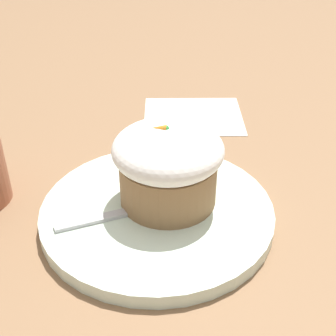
# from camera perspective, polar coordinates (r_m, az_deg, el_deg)

# --- Properties ---
(ground_plane) EXTENTS (4.00, 4.00, 0.00)m
(ground_plane) POSITION_cam_1_polar(r_m,az_deg,el_deg) (0.48, -1.33, -6.15)
(ground_plane) COLOR #846042
(dessert_plate) EXTENTS (0.23, 0.23, 0.01)m
(dessert_plate) POSITION_cam_1_polar(r_m,az_deg,el_deg) (0.47, -1.34, -5.45)
(dessert_plate) COLOR silver
(dessert_plate) RESTS_ON ground_plane
(carrot_cake) EXTENTS (0.11, 0.11, 0.09)m
(carrot_cake) POSITION_cam_1_polar(r_m,az_deg,el_deg) (0.45, -0.00, 0.52)
(carrot_cake) COLOR olive
(carrot_cake) RESTS_ON dessert_plate
(spoon) EXTENTS (0.12, 0.08, 0.01)m
(spoon) POSITION_cam_1_polar(r_m,az_deg,el_deg) (0.46, -3.14, -4.86)
(spoon) COLOR #B7B7BC
(spoon) RESTS_ON dessert_plate
(paper_napkin) EXTENTS (0.16, 0.14, 0.00)m
(paper_napkin) POSITION_cam_1_polar(r_m,az_deg,el_deg) (0.67, 3.08, 6.39)
(paper_napkin) COLOR white
(paper_napkin) RESTS_ON ground_plane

